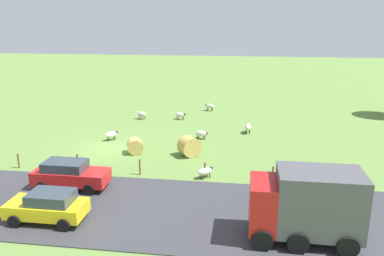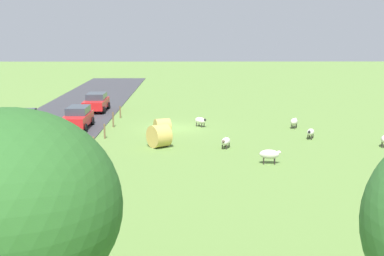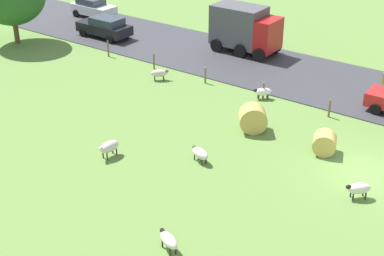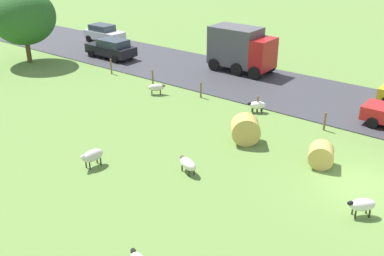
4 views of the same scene
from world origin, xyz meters
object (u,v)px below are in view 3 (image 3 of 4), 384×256
Objects in this scene: sheep_5 at (159,73)px; car_4 at (105,27)px; sheep_2 at (200,153)px; sheep_7 at (263,92)px; hay_bale_1 at (253,118)px; hay_bale_0 at (325,143)px; car_0 at (93,7)px; sheep_4 at (169,240)px; sheep_3 at (109,147)px; truck_0 at (245,28)px; sheep_6 at (359,188)px.

car_4 reaches higher than sheep_5.
sheep_7 is at bearing 8.25° from sheep_2.
hay_bale_1 reaches higher than sheep_5.
hay_bale_0 is 28.64m from car_0.
sheep_7 is at bearing -79.10° from sheep_5.
sheep_5 is at bearing 39.93° from sheep_4.
sheep_3 is 24.99m from car_0.
hay_bale_0 is 0.29× the size of car_0.
truck_0 reaches higher than sheep_5.
car_4 is at bearing 108.00° from truck_0.
sheep_6 is 4.08m from hay_bale_0.
sheep_4 is at bearing -140.07° from sheep_5.
car_0 is (0.04, 15.52, -0.93)m from truck_0.
car_0 reaches higher than sheep_2.
car_4 is at bearing 68.05° from sheep_6.
sheep_6 reaches higher than sheep_4.
sheep_4 is at bearing -130.37° from car_0.
sheep_4 is 10.85m from hay_bale_1.
truck_0 is (17.18, 2.58, 1.28)m from sheep_3.
sheep_2 is 6.84m from sheep_4.
sheep_4 is at bearing -166.86° from hay_bale_1.
car_4 reaches higher than sheep_6.
sheep_2 is 7.61m from sheep_6.
sheep_5 is at bearing 100.90° from sheep_7.
sheep_5 is at bearing 24.70° from sheep_3.
sheep_3 is 0.26× the size of truck_0.
car_0 is (10.61, 26.60, 0.34)m from hay_bale_0.
truck_0 is at bearing 23.94° from sheep_4.
hay_bale_1 is (-4.02, -1.62, 0.27)m from sheep_7.
hay_bale_1 is 24.83m from car_0.
sheep_3 is 12.00m from sheep_6.
sheep_2 is 1.17× the size of sheep_7.
sheep_6 is 32.44m from car_0.
sheep_3 is 10.21m from sheep_5.
sheep_3 is 1.09× the size of hay_bale_0.
truck_0 is at bearing 38.94° from sheep_7.
sheep_3 is at bearing 119.79° from sheep_2.
truck_0 is at bearing -12.07° from sheep_5.
hay_bale_1 is 0.30× the size of truck_0.
truck_0 is (10.57, 11.08, 1.27)m from hay_bale_0.
sheep_5 is 0.27× the size of car_0.
sheep_2 is at bearing -171.75° from sheep_7.
car_0 is at bearing 60.13° from sheep_5.
sheep_3 reaches higher than sheep_7.
sheep_6 is 0.25× the size of car_4.
sheep_2 is at bearing -130.58° from sheep_5.
car_0 is (13.49, 29.50, 0.41)m from sheep_6.
sheep_2 is 26.64m from car_0.
sheep_5 reaches higher than sheep_7.
hay_bale_0 reaches higher than sheep_7.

